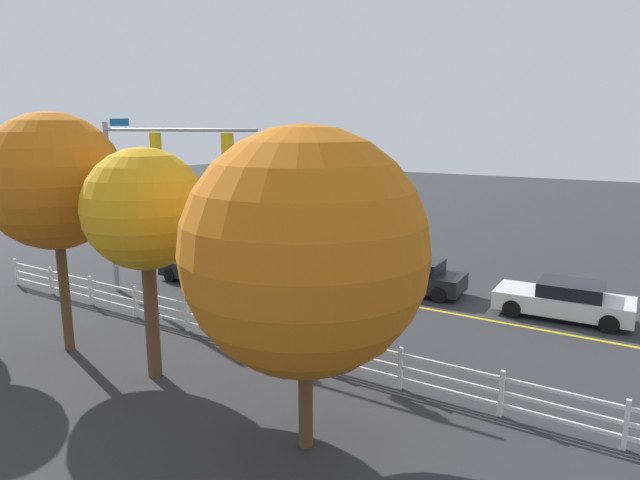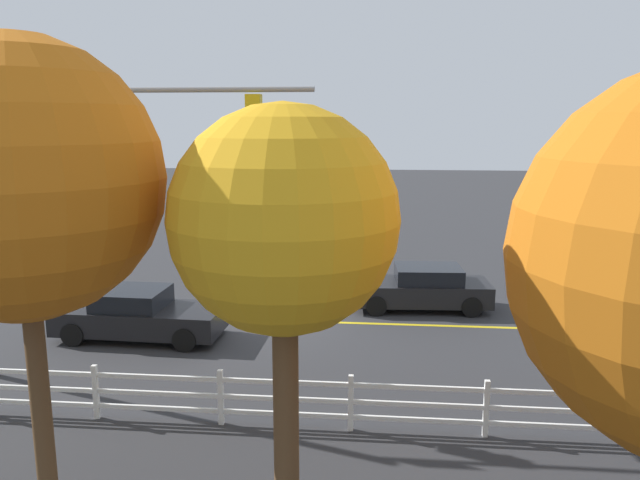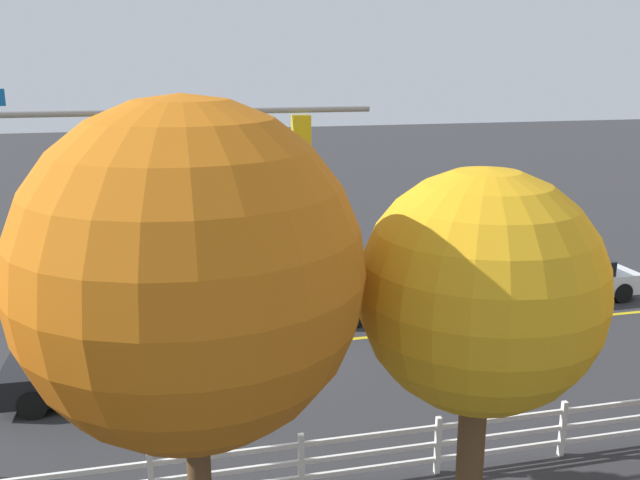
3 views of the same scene
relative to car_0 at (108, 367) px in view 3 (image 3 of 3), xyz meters
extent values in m
plane|color=#2D2D30|center=(-3.15, -1.83, -0.67)|extent=(120.00, 120.00, 0.00)
cube|color=gold|center=(-7.15, -1.83, -0.66)|extent=(28.00, 0.16, 0.01)
cylinder|color=gray|center=(-1.40, 2.89, 5.99)|extent=(7.72, 0.12, 0.12)
cube|color=gold|center=(-0.41, 2.89, 5.39)|extent=(0.32, 0.28, 1.00)
sphere|color=red|center=(-0.41, 2.74, 5.71)|extent=(0.17, 0.17, 0.17)
sphere|color=orange|center=(-0.41, 2.74, 5.39)|extent=(0.17, 0.17, 0.17)
sphere|color=#148C19|center=(-0.41, 2.74, 5.07)|extent=(0.17, 0.17, 0.17)
cube|color=gold|center=(-3.97, 2.89, 5.39)|extent=(0.32, 0.28, 1.00)
sphere|color=red|center=(-3.97, 2.74, 5.71)|extent=(0.17, 0.17, 0.17)
sphere|color=orange|center=(-3.97, 2.74, 5.39)|extent=(0.17, 0.17, 0.17)
sphere|color=#148C19|center=(-3.97, 2.74, 5.07)|extent=(0.17, 0.17, 0.17)
cube|color=black|center=(-0.05, 0.00, -0.11)|extent=(4.68, 1.97, 0.68)
cube|color=black|center=(0.18, -0.01, 0.48)|extent=(1.91, 1.70, 0.50)
cylinder|color=black|center=(-1.65, -0.79, -0.35)|extent=(0.65, 0.24, 0.64)
cylinder|color=black|center=(-1.59, 0.90, -0.35)|extent=(0.65, 0.24, 0.64)
cylinder|color=black|center=(1.49, -0.90, -0.35)|extent=(0.65, 0.24, 0.64)
cylinder|color=black|center=(1.55, 0.79, -0.35)|extent=(0.65, 0.24, 0.64)
cube|color=silver|center=(-13.94, -3.58, -0.12)|extent=(4.69, 2.11, 0.65)
cube|color=black|center=(-14.17, -3.59, 0.44)|extent=(2.19, 1.83, 0.48)
cylinder|color=black|center=(-12.41, -2.61, -0.35)|extent=(0.65, 0.24, 0.64)
cylinder|color=black|center=(-12.34, -4.43, -0.35)|extent=(0.65, 0.24, 0.64)
cylinder|color=black|center=(-15.54, -2.73, -0.35)|extent=(0.65, 0.24, 0.64)
cylinder|color=black|center=(-15.48, -4.55, -0.35)|extent=(0.65, 0.24, 0.64)
cube|color=black|center=(-8.05, -3.53, -0.10)|extent=(4.44, 2.02, 0.68)
cube|color=black|center=(-8.27, -3.55, 0.48)|extent=(2.17, 1.72, 0.49)
cylinder|color=black|center=(-6.62, -2.62, -0.35)|extent=(0.65, 0.25, 0.64)
cylinder|color=black|center=(-6.52, -4.29, -0.35)|extent=(0.65, 0.25, 0.64)
cylinder|color=black|center=(-9.57, -2.78, -0.35)|extent=(0.65, 0.25, 0.64)
cylinder|color=black|center=(-9.48, -4.45, -0.35)|extent=(0.65, 0.25, 0.64)
cube|color=white|center=(-8.75, 4.71, -0.09)|extent=(0.10, 0.10, 1.15)
cube|color=white|center=(-6.15, 4.71, -0.09)|extent=(0.10, 0.10, 1.15)
cube|color=white|center=(-3.55, 4.71, -0.09)|extent=(0.10, 0.10, 1.15)
cube|color=white|center=(-6.15, 4.71, 0.28)|extent=(26.00, 0.06, 0.09)
cube|color=white|center=(-6.15, 4.71, -0.07)|extent=(26.00, 0.06, 0.09)
cube|color=white|center=(-6.15, 4.71, -0.39)|extent=(26.00, 0.06, 0.09)
sphere|color=gold|center=(-5.32, 7.66, 4.00)|extent=(3.21, 3.21, 3.21)
sphere|color=#C66614|center=(-1.64, 7.81, 4.54)|extent=(4.00, 4.00, 4.00)
camera|label=1|loc=(-16.84, 17.21, 6.09)|focal=31.08mm
camera|label=2|loc=(-6.61, 15.90, 5.33)|focal=34.46mm
camera|label=3|loc=(-1.36, 15.44, 6.90)|focal=39.02mm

